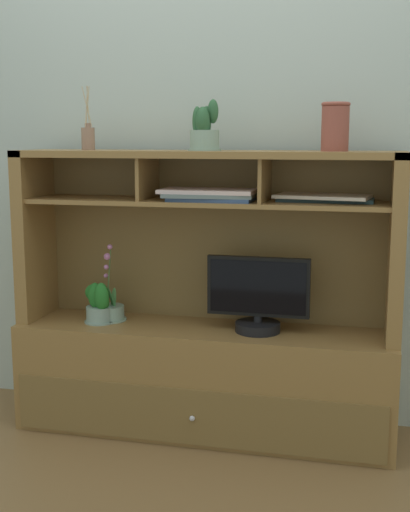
{
  "coord_description": "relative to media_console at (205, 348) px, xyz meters",
  "views": [
    {
      "loc": [
        0.71,
        -2.92,
        1.33
      ],
      "look_at": [
        0.0,
        0.0,
        0.81
      ],
      "focal_mm": 48.31,
      "sensor_mm": 36.0,
      "label": 1
    }
  ],
  "objects": [
    {
      "name": "diffuser_bottle",
      "position": [
        -0.55,
        0.02,
        0.94
      ],
      "size": [
        0.06,
        0.06,
        0.28
      ],
      "color": "#8C6954",
      "rests_on": "media_console"
    },
    {
      "name": "ceramic_vase",
      "position": [
        0.55,
        -0.01,
        0.99
      ],
      "size": [
        0.12,
        0.12,
        0.2
      ],
      "color": "brown",
      "rests_on": "media_console"
    },
    {
      "name": "tv_monitor",
      "position": [
        0.25,
        -0.04,
        0.25
      ],
      "size": [
        0.45,
        0.2,
        0.33
      ],
      "color": "black",
      "rests_on": "media_console"
    },
    {
      "name": "floor_plane",
      "position": [
        0.0,
        -0.01,
        -0.39
      ],
      "size": [
        6.0,
        6.0,
        0.02
      ],
      "primitive_type": "cube",
      "color": "brown",
      "rests_on": "ground"
    },
    {
      "name": "back_wall",
      "position": [
        0.0,
        0.24,
        1.02
      ],
      "size": [
        6.0,
        0.02,
        2.8
      ],
      "primitive_type": "cube",
      "color": "#ABB9B2",
      "rests_on": "ground"
    },
    {
      "name": "potted_fern",
      "position": [
        -0.49,
        -0.06,
        0.19
      ],
      "size": [
        0.14,
        0.14,
        0.19
      ],
      "color": "gray",
      "rests_on": "media_console"
    },
    {
      "name": "magazine_stack_centre",
      "position": [
        0.51,
        0.02,
        0.69
      ],
      "size": [
        0.42,
        0.26,
        0.03
      ],
      "color": "#273F45",
      "rests_on": "media_console"
    },
    {
      "name": "potted_succulent",
      "position": [
        -0.0,
        -0.02,
        0.97
      ],
      "size": [
        0.14,
        0.14,
        0.22
      ],
      "color": "gray",
      "rests_on": "media_console"
    },
    {
      "name": "magazine_stack_left",
      "position": [
        0.03,
        -0.04,
        0.7
      ],
      "size": [
        0.41,
        0.24,
        0.05
      ],
      "color": "#354B75",
      "rests_on": "media_console"
    },
    {
      "name": "potted_orchid",
      "position": [
        -0.46,
        -0.01,
        0.15
      ],
      "size": [
        0.15,
        0.15,
        0.36
      ],
      "color": "#84A290",
      "rests_on": "media_console"
    },
    {
      "name": "media_console",
      "position": [
        0.0,
        0.0,
        0.0
      ],
      "size": [
        1.69,
        0.46,
        1.27
      ],
      "color": "olive",
      "rests_on": "ground"
    }
  ]
}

